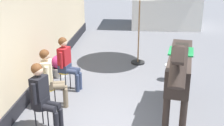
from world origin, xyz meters
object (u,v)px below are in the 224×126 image
(seated_visitor_middle, at_px, (50,75))
(seated_visitor_near, at_px, (43,94))
(seated_visitor_far, at_px, (67,61))
(flower_planter_farthest, at_px, (59,66))
(saddled_horse_center, at_px, (179,68))
(spare_stool_white, at_px, (171,67))

(seated_visitor_middle, bearing_deg, seated_visitor_near, -81.96)
(seated_visitor_far, bearing_deg, seated_visitor_middle, -97.45)
(seated_visitor_middle, bearing_deg, flower_planter_farthest, 100.20)
(seated_visitor_far, relative_size, saddled_horse_center, 0.47)
(seated_visitor_near, bearing_deg, saddled_horse_center, 14.17)
(flower_planter_farthest, relative_size, spare_stool_white, 1.39)
(seated_visitor_middle, distance_m, flower_planter_farthest, 1.88)
(seated_visitor_middle, relative_size, seated_visitor_far, 1.00)
(seated_visitor_far, xyz_separation_m, spare_stool_white, (2.72, 0.83, -0.38))
(saddled_horse_center, height_order, flower_planter_farthest, saddled_horse_center)
(saddled_horse_center, xyz_separation_m, spare_stool_white, (0.06, 2.07, -0.76))
(seated_visitor_near, distance_m, flower_planter_farthest, 2.79)
(seated_visitor_far, distance_m, flower_planter_farthest, 1.02)
(seated_visitor_middle, bearing_deg, saddled_horse_center, -4.94)
(seated_visitor_far, bearing_deg, seated_visitor_near, -90.05)
(saddled_horse_center, height_order, spare_stool_white, saddled_horse_center)
(seated_visitor_middle, distance_m, seated_visitor_far, 1.01)
(seated_visitor_middle, distance_m, spare_stool_white, 3.41)
(saddled_horse_center, relative_size, spare_stool_white, 6.47)
(seated_visitor_middle, relative_size, flower_planter_farthest, 2.17)
(seated_visitor_far, bearing_deg, saddled_horse_center, -25.00)
(seated_visitor_near, xyz_separation_m, seated_visitor_middle, (-0.13, 0.91, 0.00))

